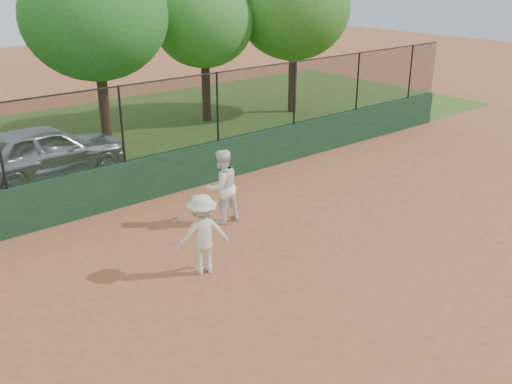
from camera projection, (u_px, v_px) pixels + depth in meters
ground at (295, 290)px, 11.28m from camera, size 80.00×80.00×0.00m
back_wall at (144, 179)px, 15.36m from camera, size 26.00×0.20×1.20m
grass_strip at (60, 149)px, 19.89m from camera, size 36.00×12.00×0.01m
parked_car at (46, 151)px, 17.01m from camera, size 4.74×1.96×1.61m
player_second at (222, 187)px, 13.93m from camera, size 0.93×0.73×1.87m
player_main at (203, 234)px, 11.63m from camera, size 1.26×0.95×1.73m
fence_assembly at (138, 120)px, 14.74m from camera, size 26.00×0.06×2.00m
tree_2 at (95, 16)px, 18.70m from camera, size 4.89×4.45×6.52m
tree_3 at (204, 23)px, 22.04m from camera, size 4.01×3.65×5.62m
tree_4 at (294, 9)px, 23.33m from camera, size 4.84×4.40×6.39m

